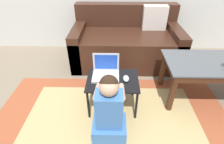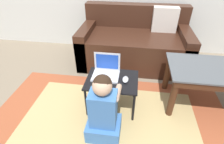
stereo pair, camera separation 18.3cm
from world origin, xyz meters
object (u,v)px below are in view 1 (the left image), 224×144
object	(u,v)px
computer_mouse	(126,78)
couch	(127,43)
laptop	(106,73)
coffee_table	(218,68)
laptop_desk	(113,83)
person_seated	(109,112)

from	to	relation	value
computer_mouse	couch	bearing A→B (deg)	86.79
laptop	couch	bearing A→B (deg)	74.81
couch	coffee_table	world-z (taller)	couch
couch	laptop	world-z (taller)	couch
laptop_desk	computer_mouse	world-z (taller)	computer_mouse
laptop_desk	person_seated	distance (m)	0.38
computer_mouse	laptop_desk	bearing A→B (deg)	179.52
coffee_table	laptop	distance (m)	1.25
coffee_table	computer_mouse	size ratio (longest dim) A/B	10.63
laptop_desk	person_seated	world-z (taller)	person_seated
laptop_desk	coffee_table	bearing A→B (deg)	9.17
couch	laptop	xyz separation A→B (m)	(-0.27, -1.01, 0.12)
couch	coffee_table	distance (m)	1.32
person_seated	laptop	bearing A→B (deg)	96.52
couch	computer_mouse	world-z (taller)	couch
couch	laptop	bearing A→B (deg)	-105.19
couch	person_seated	size ratio (longest dim) A/B	2.30
couch	computer_mouse	size ratio (longest dim) A/B	14.60
coffee_table	person_seated	distance (m)	1.33
couch	laptop_desk	world-z (taller)	couch
couch	laptop_desk	size ratio (longest dim) A/B	2.97
computer_mouse	coffee_table	bearing A→B (deg)	10.46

